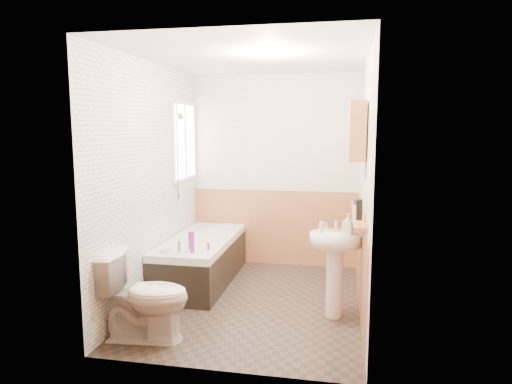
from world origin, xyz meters
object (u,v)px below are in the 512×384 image
bathtub (202,259)px  toilet (144,296)px  sink (335,257)px  medicine_cabinet (357,131)px  pine_shelf (358,214)px

bathtub → toilet: toilet is taller
sink → toilet: bearing=-166.7°
medicine_cabinet → bathtub: bearing=159.3°
pine_shelf → medicine_cabinet: bearing=106.1°
bathtub → toilet: (-0.03, -1.53, 0.10)m
sink → medicine_cabinet: bearing=14.2°
pine_shelf → toilet: bearing=-156.8°
toilet → pine_shelf: 2.06m
sink → medicine_cabinet: (0.17, 0.09, 1.19)m
toilet → pine_shelf: size_ratio=0.59×
bathtub → toilet: bearing=-91.1°
sink → medicine_cabinet: 1.21m
toilet → medicine_cabinet: bearing=-69.0°
bathtub → sink: size_ratio=1.80×
toilet → medicine_cabinet: size_ratio=1.31×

